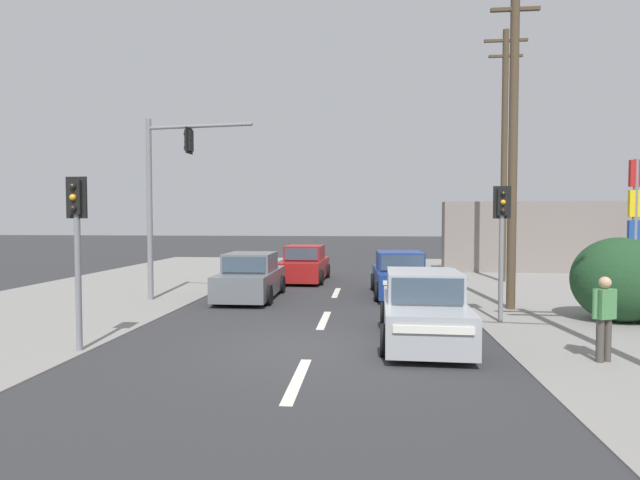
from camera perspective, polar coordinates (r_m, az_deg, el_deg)
ground_plane at (r=10.62m, az=-1.02°, el=-12.35°), size 140.00×140.00×0.00m
lane_dash_near at (r=8.72m, az=-2.59°, el=-15.64°), size 0.20×2.40×0.01m
lane_dash_mid at (r=13.53m, az=0.47°, el=-9.12°), size 0.20×2.40×0.01m
lane_dash_far at (r=18.44m, az=1.87°, el=-6.03°), size 0.20×2.40×0.01m
kerb_left_verge at (r=17.40m, az=-28.52°, el=-6.80°), size 8.00×40.00×0.02m
utility_pole_midground_right at (r=16.08m, az=21.22°, el=11.20°), size 1.80×0.26×9.94m
utility_pole_background_right at (r=23.05m, az=20.31°, el=9.49°), size 1.80×0.26×10.74m
traffic_signal_mast at (r=17.27m, az=-17.38°, el=6.02°), size 3.67×0.54×6.00m
pedestal_signal_right_kerb at (r=13.74m, az=20.05°, el=1.05°), size 0.44×0.29×3.56m
pedestal_signal_left_kerb at (r=11.22m, az=-26.01°, el=0.69°), size 0.44×0.29×3.56m
roadside_bush at (r=15.29m, az=31.46°, el=-4.17°), size 2.50×2.14×2.23m
shopfront_wall_far at (r=27.99m, az=26.13°, el=0.29°), size 12.00×1.00×3.60m
sedan_oncoming_mid at (r=17.91m, az=9.07°, el=-4.06°), size 2.01×4.30×1.56m
sedan_receding_far at (r=17.21m, az=-7.92°, el=-4.31°), size 1.94×4.26×1.56m
sedan_crossing_left at (r=11.37m, az=11.71°, el=-7.79°), size 1.96×4.27×1.56m
sedan_oncoming_near at (r=21.86m, az=-1.72°, el=-2.87°), size 1.96×4.27×1.56m
pedestrian_at_kerb at (r=10.84m, az=29.73°, el=-7.36°), size 0.52×0.35×1.63m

